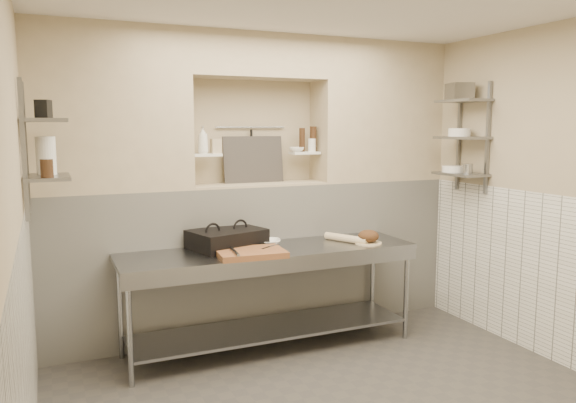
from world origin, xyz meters
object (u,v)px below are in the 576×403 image
panini_press (227,239)px  bowl_alcove (296,149)px  rolling_pin (346,238)px  mixing_bowl (268,243)px  bread_loaf (368,236)px  bottle_soap (203,140)px  jug_left (46,156)px  prep_table (270,278)px  cutting_board (251,253)px

panini_press → bowl_alcove: bowl_alcove is taller
rolling_pin → mixing_bowl: bearing=169.5°
panini_press → rolling_pin: bearing=-25.9°
mixing_bowl → bread_loaf: (0.87, -0.28, 0.04)m
rolling_pin → bottle_soap: bearing=155.6°
jug_left → prep_table: bearing=1.4°
bowl_alcove → prep_table: bearing=-132.0°
mixing_bowl → bottle_soap: 1.10m
cutting_board → rolling_pin: (1.00, 0.18, 0.01)m
panini_press → bowl_alcove: (0.83, 0.37, 0.75)m
mixing_bowl → panini_press: bearing=172.4°
jug_left → rolling_pin: bearing=1.1°
prep_table → bread_loaf: 0.97m
cutting_board → panini_press: bearing=103.8°
prep_table → bottle_soap: bearing=128.6°
bread_loaf → jug_left: jug_left is taller
cutting_board → bottle_soap: bottle_soap is taller
bread_loaf → bowl_alcove: (-0.40, 0.70, 0.76)m
panini_press → bottle_soap: bottle_soap is taller
mixing_bowl → prep_table: bearing=-102.3°
cutting_board → mixing_bowl: size_ratio=2.35×
jug_left → bowl_alcove: bearing=14.9°
jug_left → cutting_board: bearing=-5.1°
panini_press → mixing_bowl: bearing=-24.0°
jug_left → mixing_bowl: bearing=5.8°
prep_table → cutting_board: bearing=-143.8°
cutting_board → bottle_soap: size_ratio=2.20×
rolling_pin → panini_press: bearing=170.5°
cutting_board → mixing_bowl: 0.42m
bottle_soap → mixing_bowl: bearing=-41.1°
mixing_bowl → bread_loaf: size_ratio=1.23×
cutting_board → jug_left: size_ratio=2.01×
panini_press → jug_left: (-1.41, -0.23, 0.77)m
bowl_alcove → jug_left: 2.32m
prep_table → bread_loaf: bread_loaf is taller
prep_table → rolling_pin: rolling_pin is taller
prep_table → jug_left: size_ratio=9.54×
prep_table → bottle_soap: size_ratio=10.42×
cutting_board → mixing_bowl: bearing=49.2°
cutting_board → jug_left: jug_left is taller
cutting_board → bowl_alcove: bowl_alcove is taller
cutting_board → bowl_alcove: (0.74, 0.73, 0.81)m
bread_loaf → rolling_pin: bearing=135.0°
rolling_pin → bowl_alcove: size_ratio=3.04×
panini_press → rolling_pin: 1.10m
panini_press → bread_loaf: size_ratio=3.72×
bottle_soap → jug_left: 1.44m
panini_press → mixing_bowl: size_ratio=3.04×
cutting_board → bread_loaf: size_ratio=2.89×
prep_table → cutting_board: size_ratio=4.74×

